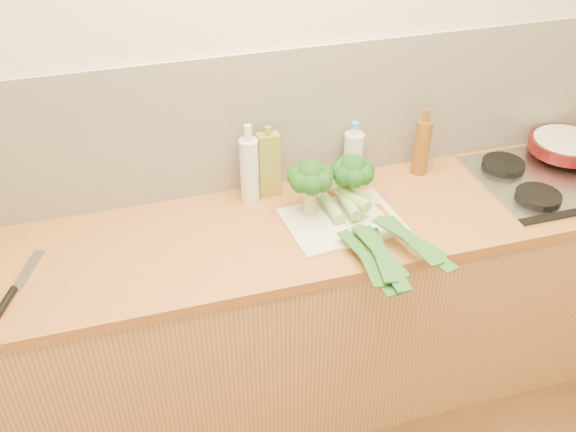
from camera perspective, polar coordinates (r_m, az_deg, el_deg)
name	(u,v)px	position (r m, az deg, el deg)	size (l,w,h in m)	color
room_shell	(284,120)	(2.39, -0.38, 8.57)	(3.50, 3.50, 3.50)	beige
counter	(304,313)	(2.59, 1.48, -8.64)	(3.20, 0.62, 0.90)	tan
gas_hob	(554,177)	(2.73, 22.53, 3.20)	(0.58, 0.50, 0.04)	silver
chopping_board	(342,221)	(2.31, 4.84, -0.46)	(0.40, 0.29, 0.01)	silver
broccoli_left	(311,178)	(2.26, 2.02, 3.39)	(0.16, 0.17, 0.21)	#A0AF66
broccoli_right	(353,171)	(2.33, 5.78, 3.98)	(0.16, 0.16, 0.20)	#A0AF66
leek_front	(340,220)	(2.26, 4.67, -0.34)	(0.11, 0.68, 0.04)	white
leek_mid	(357,217)	(2.25, 6.19, -0.12)	(0.10, 0.65, 0.04)	white
leek_back	(367,207)	(2.27, 7.04, 0.79)	(0.25, 0.66, 0.04)	white
chefs_knife	(11,295)	(2.17, -23.42, -6.43)	(0.15, 0.32, 0.02)	silver
skillet	(566,144)	(2.88, 23.51, 5.85)	(0.42, 0.30, 0.05)	#520E0D
oil_tin	(269,164)	(2.38, -1.73, 4.60)	(0.08, 0.05, 0.29)	olive
glass_bottle	(249,170)	(2.35, -3.45, 4.12)	(0.07, 0.07, 0.32)	silver
amber_bottle	(422,146)	(2.58, 11.81, 6.10)	(0.06, 0.06, 0.28)	brown
water_bottle	(353,158)	(2.51, 5.80, 5.19)	(0.08, 0.08, 0.23)	silver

